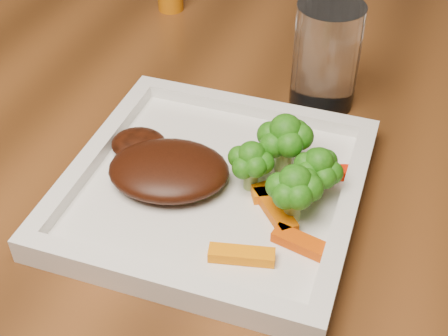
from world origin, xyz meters
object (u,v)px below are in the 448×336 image
(plate, at_px, (214,190))
(steak, at_px, (169,170))
(drinking_glass, at_px, (326,57))
(dining_table, at_px, (151,261))

(plate, xyz_separation_m, steak, (-0.04, -0.01, 0.02))
(plate, bearing_deg, drinking_glass, 71.11)
(steak, bearing_deg, drinking_glass, 61.53)
(dining_table, xyz_separation_m, plate, (0.18, -0.19, 0.38))
(drinking_glass, bearing_deg, dining_table, 179.15)
(plate, bearing_deg, dining_table, 133.65)
(plate, height_order, steak, steak)
(steak, distance_m, drinking_glass, 0.22)
(plate, distance_m, steak, 0.05)
(plate, relative_size, drinking_glass, 2.25)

